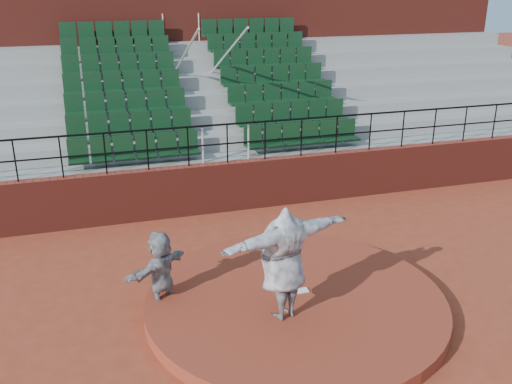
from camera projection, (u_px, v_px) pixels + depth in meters
ground at (295, 309)px, 10.54m from camera, size 90.00×90.00×0.00m
pitchers_mound at (295, 303)px, 10.49m from camera, size 5.50×5.50×0.25m
pitching_rubber at (293, 292)px, 10.58m from camera, size 0.60×0.15×0.03m
boundary_wall at (228, 186)px, 14.78m from camera, size 24.00×0.30×1.30m
wall_railing at (227, 135)px, 14.29m from camera, size 24.04×0.05×1.03m
seating_deck at (199, 124)px, 17.76m from camera, size 24.00×5.97×4.63m
press_box_facade at (175, 41)px, 20.55m from camera, size 24.00×3.00×7.10m
pitcher at (283, 263)px, 9.53m from camera, size 2.58×1.36×2.03m
fielder at (161, 271)px, 10.31m from camera, size 1.41×1.21×1.53m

